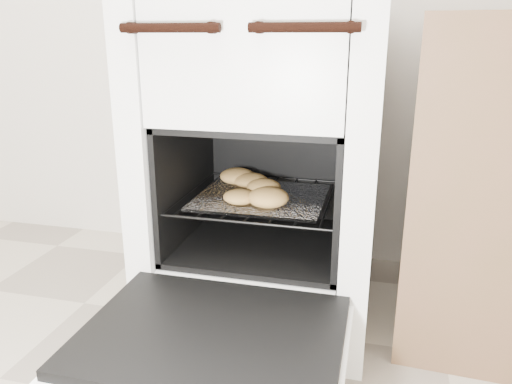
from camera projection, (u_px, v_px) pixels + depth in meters
The scene contains 5 objects.
stove at pixel (269, 160), 1.34m from camera, with size 0.57×0.64×0.88m.
oven_door at pixel (213, 338), 0.97m from camera, with size 0.52×0.40×0.04m.
oven_rack at pixel (263, 197), 1.31m from camera, with size 0.42×0.40×0.01m.
foil_sheet at pixel (261, 197), 1.29m from camera, with size 0.33×0.29×0.01m, color white.
baked_rolls at pixel (253, 187), 1.29m from camera, with size 0.27×0.31×0.05m.
Camera 1 is at (0.47, -0.09, 0.75)m, focal length 35.00 mm.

